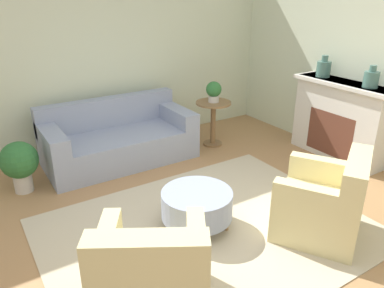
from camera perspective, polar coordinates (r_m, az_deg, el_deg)
The scene contains 13 objects.
ground_plane at distance 3.98m, azimuth 2.49°, elevation -13.11°, with size 16.00×16.00×0.00m, color #AD7F51.
wall_back at distance 5.85m, azimuth -13.72°, elevation 12.96°, with size 9.56×0.12×2.80m.
rug at distance 3.97m, azimuth 2.49°, elevation -13.05°, with size 3.22×2.50×0.01m.
couch at distance 5.48m, azimuth -11.13°, elevation 0.63°, with size 2.08×0.99×0.85m.
armchair_left at distance 2.95m, azimuth -6.14°, elevation -19.59°, with size 1.09×1.08×0.87m.
armchair_right at distance 3.98m, azimuth 19.54°, elevation -8.60°, with size 1.09×1.08×0.87m.
ottoman_table at distance 3.89m, azimuth 0.75°, elevation -9.19°, with size 0.73×0.73×0.40m.
side_table at distance 5.86m, azimuth 3.24°, elevation 4.31°, with size 0.55×0.55×0.71m.
fireplace at distance 5.78m, azimuth 21.56°, elevation 3.61°, with size 0.44×1.48×1.13m.
vase_mantel_near at distance 5.83m, azimuth 19.42°, elevation 10.82°, with size 0.20×0.20×0.31m.
vase_mantel_far at distance 5.41m, azimuth 25.64°, elevation 8.95°, with size 0.19×0.19×0.29m.
potted_plant_on_side_table at distance 5.75m, azimuth 3.33°, elevation 8.09°, with size 0.24×0.24×0.32m.
potted_plant_floor at distance 4.95m, azimuth -24.80°, elevation -2.57°, with size 0.45×0.45×0.65m.
Camera 1 is at (-1.87, -2.63, 2.32)m, focal length 35.00 mm.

